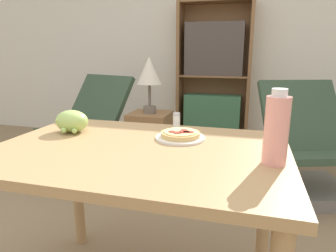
# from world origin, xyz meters

# --- Properties ---
(wall_back) EXTENTS (8.00, 0.05, 2.60)m
(wall_back) POSITION_xyz_m (0.00, 2.62, 1.30)
(wall_back) COLOR silver
(wall_back) RESTS_ON ground_plane
(dining_table) EXTENTS (1.15, 0.79, 0.75)m
(dining_table) POSITION_xyz_m (0.15, -0.03, 0.64)
(dining_table) COLOR tan
(dining_table) RESTS_ON ground_plane
(pizza_on_plate) EXTENTS (0.21, 0.21, 0.04)m
(pizza_on_plate) POSITION_xyz_m (0.28, 0.13, 0.76)
(pizza_on_plate) COLOR white
(pizza_on_plate) RESTS_ON dining_table
(grape_bunch) EXTENTS (0.16, 0.14, 0.10)m
(grape_bunch) POSITION_xyz_m (-0.23, 0.11, 0.80)
(grape_bunch) COLOR #A8CC66
(grape_bunch) RESTS_ON dining_table
(drink_bottle) EXTENTS (0.08, 0.08, 0.25)m
(drink_bottle) POSITION_xyz_m (0.65, -0.07, 0.87)
(drink_bottle) COLOR pink
(drink_bottle) RESTS_ON dining_table
(salt_shaker) EXTENTS (0.04, 0.04, 0.07)m
(salt_shaker) POSITION_xyz_m (0.22, 0.33, 0.78)
(salt_shaker) COLOR white
(salt_shaker) RESTS_ON dining_table
(lounge_chair_near) EXTENTS (0.81, 0.92, 0.88)m
(lounge_chair_near) POSITION_xyz_m (-0.94, 1.41, 0.29)
(lounge_chair_near) COLOR slate
(lounge_chair_near) RESTS_ON ground_plane
(lounge_chair_far) EXTENTS (0.81, 0.92, 0.88)m
(lounge_chair_far) POSITION_xyz_m (1.02, 1.35, 0.29)
(lounge_chair_far) COLOR slate
(lounge_chair_far) RESTS_ON ground_plane
(bookshelf) EXTENTS (0.84, 0.27, 1.67)m
(bookshelf) POSITION_xyz_m (0.13, 2.46, 0.76)
(bookshelf) COLOR brown
(bookshelf) RESTS_ON ground_plane
(side_table) EXTENTS (0.34, 0.34, 0.60)m
(side_table) POSITION_xyz_m (-0.27, 1.32, 0.30)
(side_table) COLOR brown
(side_table) RESTS_ON ground_plane
(table_lamp) EXTENTS (0.21, 0.21, 0.48)m
(table_lamp) POSITION_xyz_m (-0.27, 1.32, 0.94)
(table_lamp) COLOR #665B51
(table_lamp) RESTS_ON side_table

